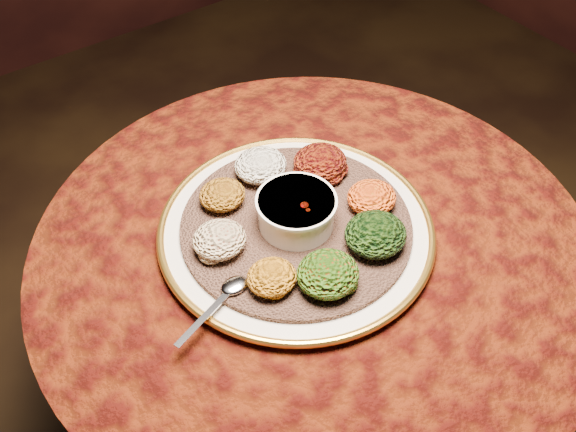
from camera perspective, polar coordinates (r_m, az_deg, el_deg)
table at (r=1.23m, az=2.10°, el=-7.66°), size 0.96×0.96×0.73m
platter at (r=1.09m, az=0.72°, el=-1.21°), size 0.52×0.52×0.02m
injera at (r=1.08m, az=0.72°, el=-0.82°), size 0.50×0.50×0.01m
stew_bowl at (r=1.05m, az=0.74°, el=0.55°), size 0.13×0.13×0.06m
spoon at (r=0.98m, az=-5.17°, el=-6.57°), size 0.15×0.06×0.01m
portion_ayib at (r=1.15m, az=-2.46°, el=4.53°), size 0.09×0.09×0.05m
portion_kitfo at (r=1.15m, az=2.86°, el=4.82°), size 0.10×0.09×0.05m
portion_tikil at (r=1.10m, az=7.45°, el=1.65°), size 0.09×0.08×0.04m
portion_gomen at (r=1.04m, az=7.79°, el=-1.61°), size 0.10×0.10×0.05m
portion_mixveg at (r=0.98m, az=3.56°, el=-5.16°), size 0.10×0.09×0.05m
portion_kik at (r=0.98m, az=-1.46°, el=-5.47°), size 0.08×0.07×0.04m
portion_timatim at (r=1.03m, az=-6.12°, el=-2.10°), size 0.09×0.08×0.04m
portion_shiro at (r=1.10m, az=-5.86°, el=1.89°), size 0.08×0.08×0.04m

